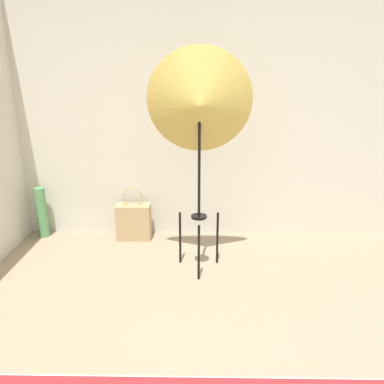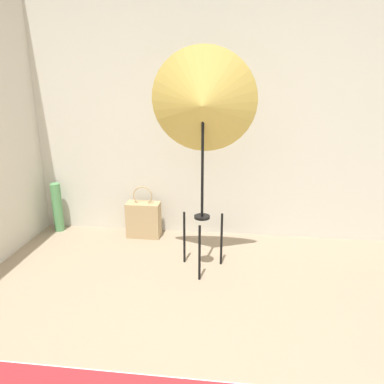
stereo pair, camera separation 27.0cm
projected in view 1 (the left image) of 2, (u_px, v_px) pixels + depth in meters
wall_back at (203, 103)px, 3.49m from camera, size 8.00×0.05×2.60m
photo_umbrella at (200, 105)px, 2.75m from camera, size 0.80×0.34×1.76m
tote_bag at (134, 221)px, 3.66m from camera, size 0.33×0.16×0.52m
paper_roll at (42, 212)px, 3.69m from camera, size 0.10×0.10×0.51m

